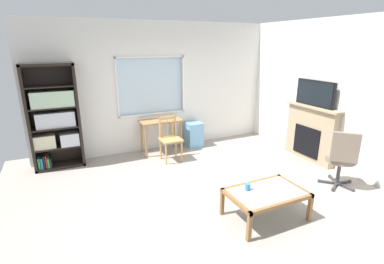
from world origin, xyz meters
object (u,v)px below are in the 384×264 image
(wooden_chair, at_px, (170,138))
(coffee_table, at_px, (266,195))
(office_chair, at_px, (342,157))
(bookshelf, at_px, (54,119))
(fireplace, at_px, (311,133))
(desk_under_window, at_px, (161,126))
(tv, at_px, (315,93))
(plastic_drawer_unit, at_px, (193,134))
(sippy_cup, at_px, (248,187))

(wooden_chair, bearing_deg, coffee_table, -80.34)
(wooden_chair, xyz_separation_m, coffee_table, (0.43, -2.51, -0.11))
(office_chair, bearing_deg, bookshelf, 144.93)
(fireplace, bearing_deg, desk_under_window, 147.31)
(bookshelf, xyz_separation_m, tv, (4.70, -1.81, 0.42))
(bookshelf, height_order, tv, bookshelf)
(wooden_chair, xyz_separation_m, tv, (2.61, -1.18, 0.92))
(desk_under_window, relative_size, coffee_table, 0.85)
(office_chair, relative_size, coffee_table, 0.95)
(wooden_chair, distance_m, plastic_drawer_unit, 0.99)
(wooden_chair, distance_m, sippy_cup, 2.37)
(wooden_chair, bearing_deg, plastic_drawer_unit, 35.35)
(sippy_cup, bearing_deg, tv, 26.30)
(office_chair, bearing_deg, fireplace, 65.80)
(bookshelf, xyz_separation_m, wooden_chair, (2.09, -0.62, -0.50))
(plastic_drawer_unit, xyz_separation_m, coffee_table, (-0.37, -3.07, 0.07))
(desk_under_window, height_order, fireplace, fireplace)
(wooden_chair, relative_size, sippy_cup, 10.00)
(bookshelf, xyz_separation_m, coffee_table, (2.52, -3.13, -0.61))
(office_chair, relative_size, sippy_cup, 11.11)
(sippy_cup, bearing_deg, plastic_drawer_unit, 78.94)
(plastic_drawer_unit, bearing_deg, sippy_cup, -101.06)
(wooden_chair, xyz_separation_m, fireplace, (2.63, -1.18, 0.11))
(tv, bearing_deg, bookshelf, 158.98)
(desk_under_window, xyz_separation_m, office_chair, (2.13, -2.84, -0.05))
(bookshelf, relative_size, plastic_drawer_unit, 3.47)
(wooden_chair, distance_m, tv, 3.01)
(desk_under_window, height_order, tv, tv)
(wooden_chair, bearing_deg, tv, -24.37)
(plastic_drawer_unit, xyz_separation_m, office_chair, (1.32, -2.89, 0.27))
(tv, xyz_separation_m, coffee_table, (-2.18, -1.33, -1.03))
(tv, bearing_deg, plastic_drawer_unit, 136.13)
(desk_under_window, distance_m, tv, 3.22)
(office_chair, bearing_deg, sippy_cup, -178.90)
(tv, bearing_deg, fireplace, -0.00)
(fireplace, xyz_separation_m, sippy_cup, (-2.41, -1.18, -0.12))
(bookshelf, height_order, desk_under_window, bookshelf)
(wooden_chair, relative_size, office_chair, 0.90)
(desk_under_window, xyz_separation_m, plastic_drawer_unit, (0.81, 0.05, -0.32))
(coffee_table, bearing_deg, bookshelf, 128.75)
(tv, height_order, sippy_cup, tv)
(office_chair, bearing_deg, coffee_table, -173.84)
(sippy_cup, bearing_deg, bookshelf, 127.71)
(desk_under_window, height_order, plastic_drawer_unit, desk_under_window)
(bookshelf, relative_size, fireplace, 1.57)
(fireplace, relative_size, office_chair, 1.27)
(desk_under_window, distance_m, fireplace, 3.14)
(fireplace, relative_size, sippy_cup, 14.10)
(bookshelf, relative_size, desk_under_window, 2.23)
(coffee_table, bearing_deg, tv, 31.27)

